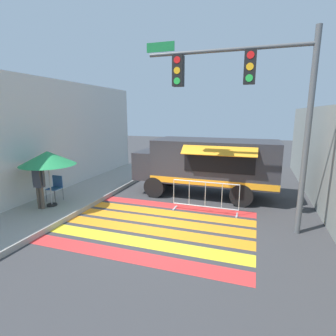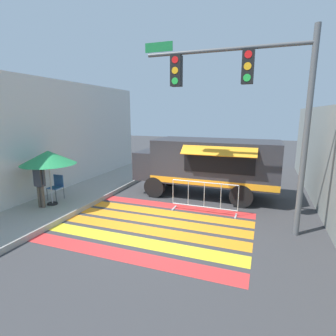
% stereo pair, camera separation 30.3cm
% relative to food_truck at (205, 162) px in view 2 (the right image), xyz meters
% --- Properties ---
extents(ground_plane, '(60.00, 60.00, 0.00)m').
position_rel_food_truck_xyz_m(ground_plane, '(-0.97, -3.28, -1.46)').
color(ground_plane, '#38383A').
extents(sidewalk_left, '(4.40, 16.00, 0.18)m').
position_rel_food_truck_xyz_m(sidewalk_left, '(-5.90, -3.28, -1.37)').
color(sidewalk_left, '#99968E').
rests_on(sidewalk_left, ground_plane).
extents(building_left_facade, '(0.25, 16.00, 4.90)m').
position_rel_food_truck_xyz_m(building_left_facade, '(-6.16, -3.28, 0.99)').
color(building_left_facade, silver).
rests_on(building_left_facade, ground_plane).
extents(concrete_wall_right, '(0.20, 16.00, 3.77)m').
position_rel_food_truck_xyz_m(concrete_wall_right, '(4.39, -0.28, 0.42)').
color(concrete_wall_right, gray).
rests_on(concrete_wall_right, ground_plane).
extents(crosswalk_painted, '(6.40, 4.36, 0.01)m').
position_rel_food_truck_xyz_m(crosswalk_painted, '(-0.97, -3.67, -1.46)').
color(crosswalk_painted, red).
rests_on(crosswalk_painted, ground_plane).
extents(food_truck, '(5.92, 2.62, 2.42)m').
position_rel_food_truck_xyz_m(food_truck, '(0.00, 0.00, 0.00)').
color(food_truck, '#2D2D33').
rests_on(food_truck, ground_plane).
extents(traffic_signal_pole, '(4.83, 0.29, 5.72)m').
position_rel_food_truck_xyz_m(traffic_signal_pole, '(1.77, -2.81, 2.64)').
color(traffic_signal_pole, '#515456').
rests_on(traffic_signal_pole, ground_plane).
extents(patio_umbrella, '(1.93, 1.93, 2.02)m').
position_rel_food_truck_xyz_m(patio_umbrella, '(-4.91, -3.61, 0.48)').
color(patio_umbrella, black).
rests_on(patio_umbrella, sidewalk_left).
extents(folding_chair, '(0.45, 0.45, 0.96)m').
position_rel_food_truck_xyz_m(folding_chair, '(-5.20, -3.02, -0.71)').
color(folding_chair, '#4C4C51').
rests_on(folding_chair, sidewalk_left).
extents(vendor_person, '(0.53, 0.22, 1.67)m').
position_rel_food_truck_xyz_m(vendor_person, '(-5.05, -3.96, -0.33)').
color(vendor_person, brown).
rests_on(vendor_person, sidewalk_left).
extents(barricade_front, '(2.38, 0.44, 1.13)m').
position_rel_food_truck_xyz_m(barricade_front, '(0.44, -1.99, -0.89)').
color(barricade_front, '#B7BABF').
rests_on(barricade_front, ground_plane).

